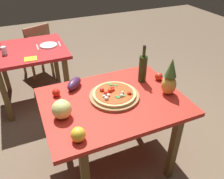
{
  "coord_description": "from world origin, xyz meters",
  "views": [
    {
      "loc": [
        -0.63,
        -1.43,
        1.9
      ],
      "look_at": [
        0.02,
        0.08,
        0.8
      ],
      "focal_mm": 36.22,
      "sensor_mm": 36.0,
      "label": 1
    }
  ],
  "objects_px": {
    "melon": "(62,109)",
    "tomato_near_board": "(56,93)",
    "pizza": "(114,93)",
    "wine_bottle": "(143,68)",
    "eggplant": "(74,84)",
    "tomato_at_corner": "(159,76)",
    "napkin_folded": "(31,59)",
    "dining_chair": "(37,48)",
    "pineapple_left": "(170,79)",
    "dinner_plate": "(49,45)",
    "bell_pepper": "(78,135)",
    "knife_utensil": "(59,44)",
    "background_table": "(30,57)",
    "pizza_board": "(114,96)",
    "fork_utensil": "(38,47)",
    "drinking_glass_water": "(4,51)",
    "display_table": "(113,108)"
  },
  "relations": [
    {
      "from": "drinking_glass_water",
      "to": "background_table",
      "type": "bearing_deg",
      "value": 10.64
    },
    {
      "from": "pizza",
      "to": "dinner_plate",
      "type": "height_order",
      "value": "pizza"
    },
    {
      "from": "dining_chair",
      "to": "wine_bottle",
      "type": "bearing_deg",
      "value": 90.79
    },
    {
      "from": "knife_utensil",
      "to": "fork_utensil",
      "type": "bearing_deg",
      "value": -176.01
    },
    {
      "from": "dining_chair",
      "to": "tomato_at_corner",
      "type": "bearing_deg",
      "value": 94.31
    },
    {
      "from": "tomato_near_board",
      "to": "napkin_folded",
      "type": "relative_size",
      "value": 0.5
    },
    {
      "from": "pizza_board",
      "to": "melon",
      "type": "height_order",
      "value": "melon"
    },
    {
      "from": "dining_chair",
      "to": "tomato_at_corner",
      "type": "relative_size",
      "value": 11.1
    },
    {
      "from": "fork_utensil",
      "to": "tomato_at_corner",
      "type": "bearing_deg",
      "value": -52.38
    },
    {
      "from": "drinking_glass_water",
      "to": "fork_utensil",
      "type": "xyz_separation_m",
      "value": [
        0.39,
        0.05,
        -0.04
      ]
    },
    {
      "from": "melon",
      "to": "tomato_near_board",
      "type": "distance_m",
      "value": 0.3
    },
    {
      "from": "melon",
      "to": "tomato_at_corner",
      "type": "xyz_separation_m",
      "value": [
        0.99,
        0.18,
        -0.04
      ]
    },
    {
      "from": "bell_pepper",
      "to": "eggplant",
      "type": "relative_size",
      "value": 0.56
    },
    {
      "from": "drinking_glass_water",
      "to": "pineapple_left",
      "type": "bearing_deg",
      "value": -48.15
    },
    {
      "from": "background_table",
      "to": "napkin_folded",
      "type": "distance_m",
      "value": 0.33
    },
    {
      "from": "display_table",
      "to": "bell_pepper",
      "type": "distance_m",
      "value": 0.54
    },
    {
      "from": "pineapple_left",
      "to": "eggplant",
      "type": "bearing_deg",
      "value": 150.45
    },
    {
      "from": "melon",
      "to": "knife_utensil",
      "type": "bearing_deg",
      "value": 78.64
    },
    {
      "from": "pineapple_left",
      "to": "dinner_plate",
      "type": "height_order",
      "value": "pineapple_left"
    },
    {
      "from": "pizza",
      "to": "dinner_plate",
      "type": "xyz_separation_m",
      "value": [
        -0.32,
        1.37,
        -0.03
      ]
    },
    {
      "from": "drinking_glass_water",
      "to": "fork_utensil",
      "type": "bearing_deg",
      "value": 7.26
    },
    {
      "from": "pizza",
      "to": "napkin_folded",
      "type": "height_order",
      "value": "pizza"
    },
    {
      "from": "dining_chair",
      "to": "knife_utensil",
      "type": "relative_size",
      "value": 4.72
    },
    {
      "from": "pizza",
      "to": "wine_bottle",
      "type": "distance_m",
      "value": 0.4
    },
    {
      "from": "bell_pepper",
      "to": "drinking_glass_water",
      "type": "height_order",
      "value": "bell_pepper"
    },
    {
      "from": "tomato_at_corner",
      "to": "drinking_glass_water",
      "type": "bearing_deg",
      "value": 137.97
    },
    {
      "from": "pizza",
      "to": "tomato_at_corner",
      "type": "height_order",
      "value": "pizza"
    },
    {
      "from": "drinking_glass_water",
      "to": "napkin_folded",
      "type": "height_order",
      "value": "drinking_glass_water"
    },
    {
      "from": "tomato_at_corner",
      "to": "dinner_plate",
      "type": "height_order",
      "value": "tomato_at_corner"
    },
    {
      "from": "napkin_folded",
      "to": "dining_chair",
      "type": "bearing_deg",
      "value": 81.19
    },
    {
      "from": "pizza",
      "to": "tomato_at_corner",
      "type": "bearing_deg",
      "value": 10.61
    },
    {
      "from": "fork_utensil",
      "to": "pizza",
      "type": "bearing_deg",
      "value": -71.37
    },
    {
      "from": "pizza_board",
      "to": "melon",
      "type": "distance_m",
      "value": 0.48
    },
    {
      "from": "background_table",
      "to": "tomato_at_corner",
      "type": "distance_m",
      "value": 1.69
    },
    {
      "from": "pizza_board",
      "to": "fork_utensil",
      "type": "xyz_separation_m",
      "value": [
        -0.46,
        1.37,
        -0.01
      ]
    },
    {
      "from": "melon",
      "to": "knife_utensil",
      "type": "height_order",
      "value": "melon"
    },
    {
      "from": "pizza",
      "to": "tomato_near_board",
      "type": "relative_size",
      "value": 5.4
    },
    {
      "from": "eggplant",
      "to": "napkin_folded",
      "type": "distance_m",
      "value": 0.84
    },
    {
      "from": "pizza",
      "to": "eggplant",
      "type": "relative_size",
      "value": 1.88
    },
    {
      "from": "wine_bottle",
      "to": "tomato_at_corner",
      "type": "height_order",
      "value": "wine_bottle"
    },
    {
      "from": "fork_utensil",
      "to": "dining_chair",
      "type": "bearing_deg",
      "value": 87.85
    },
    {
      "from": "pizza",
      "to": "knife_utensil",
      "type": "height_order",
      "value": "pizza"
    },
    {
      "from": "dining_chair",
      "to": "dinner_plate",
      "type": "height_order",
      "value": "dining_chair"
    },
    {
      "from": "pizza_board",
      "to": "tomato_at_corner",
      "type": "relative_size",
      "value": 5.67
    },
    {
      "from": "knife_utensil",
      "to": "melon",
      "type": "bearing_deg",
      "value": -97.37
    },
    {
      "from": "background_table",
      "to": "pizza",
      "type": "distance_m",
      "value": 1.5
    },
    {
      "from": "bell_pepper",
      "to": "tomato_near_board",
      "type": "relative_size",
      "value": 1.61
    },
    {
      "from": "background_table",
      "to": "wine_bottle",
      "type": "distance_m",
      "value": 1.57
    },
    {
      "from": "pizza_board",
      "to": "bell_pepper",
      "type": "distance_m",
      "value": 0.56
    },
    {
      "from": "display_table",
      "to": "pizza_board",
      "type": "relative_size",
      "value": 2.78
    }
  ]
}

